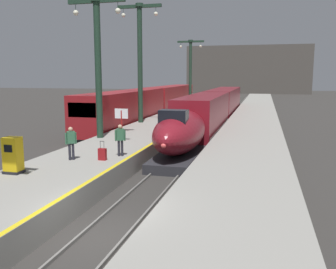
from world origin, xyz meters
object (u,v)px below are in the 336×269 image
object	(u,v)px
passenger_near_edge	(71,141)
regional_train_adjacent	(153,102)
passenger_mid_platform	(120,138)
ticket_machine_yellow	(13,157)
departure_info_board	(122,118)
station_column_mid	(98,55)
station_column_distant	(190,66)
station_column_far	(140,53)
rolling_suitcase	(102,154)
highspeed_train_main	(213,109)

from	to	relation	value
passenger_near_edge	regional_train_adjacent	bearing A→B (deg)	97.98
passenger_near_edge	passenger_mid_platform	distance (m)	2.54
ticket_machine_yellow	passenger_mid_platform	bearing A→B (deg)	54.09
regional_train_adjacent	departure_info_board	bearing A→B (deg)	-78.65
station_column_mid	station_column_distant	distance (m)	32.29
station_column_mid	passenger_mid_platform	distance (m)	7.83
station_column_mid	passenger_near_edge	size ratio (longest dim) A/B	5.51
passenger_mid_platform	departure_info_board	xyz separation A→B (m)	(-1.62, 4.33, 0.52)
station_column_far	passenger_near_edge	size ratio (longest dim) A/B	6.19
passenger_mid_platform	departure_info_board	world-z (taller)	departure_info_board
regional_train_adjacent	rolling_suitcase	size ratio (longest dim) A/B	37.27
departure_info_board	highspeed_train_main	bearing A→B (deg)	75.23
ticket_machine_yellow	highspeed_train_main	bearing A→B (deg)	76.84
regional_train_adjacent	departure_info_board	world-z (taller)	regional_train_adjacent
departure_info_board	passenger_mid_platform	bearing A→B (deg)	-69.45
station_column_mid	station_column_far	xyz separation A→B (m)	(0.00, 8.76, 0.61)
station_column_distant	passenger_mid_platform	distance (m)	37.98
ticket_machine_yellow	departure_info_board	bearing A→B (deg)	79.63
passenger_near_edge	departure_info_board	size ratio (longest dim) A/B	0.80
highspeed_train_main	regional_train_adjacent	size ratio (longest dim) A/B	1.07
highspeed_train_main	station_column_distant	size ratio (longest dim) A/B	4.15
passenger_near_edge	rolling_suitcase	bearing A→B (deg)	12.44
station_column_far	ticket_machine_yellow	size ratio (longest dim) A/B	6.54
station_column_mid	passenger_mid_platform	world-z (taller)	station_column_mid
regional_train_adjacent	station_column_far	bearing A→B (deg)	-78.76
highspeed_train_main	rolling_suitcase	world-z (taller)	highspeed_train_main
rolling_suitcase	passenger_near_edge	bearing A→B (deg)	-167.56
station_column_far	departure_info_board	world-z (taller)	station_column_far
regional_train_adjacent	passenger_mid_platform	xyz separation A→B (m)	(5.78, -25.06, -0.09)
station_column_far	rolling_suitcase	size ratio (longest dim) A/B	10.66
passenger_near_edge	departure_info_board	xyz separation A→B (m)	(0.44, 5.82, 0.52)
station_column_distant	station_column_far	bearing A→B (deg)	-90.00
ticket_machine_yellow	passenger_near_edge	bearing A→B (deg)	68.46
station_column_far	passenger_mid_platform	xyz separation A→B (m)	(3.58, -13.99, -5.21)
highspeed_train_main	departure_info_board	distance (m)	15.48
regional_train_adjacent	ticket_machine_yellow	bearing A→B (deg)	-85.06
station_column_distant	departure_info_board	size ratio (longest dim) A/B	4.47
highspeed_train_main	station_column_distant	distance (m)	19.76
passenger_mid_platform	ticket_machine_yellow	world-z (taller)	passenger_mid_platform
highspeed_train_main	passenger_near_edge	distance (m)	21.23
highspeed_train_main	station_column_mid	bearing A→B (deg)	-112.77
station_column_far	passenger_near_edge	xyz separation A→B (m)	(1.52, -15.48, -5.21)
station_column_mid	departure_info_board	bearing A→B (deg)	-24.70
station_column_mid	passenger_mid_platform	xyz separation A→B (m)	(3.58, -5.23, -4.60)
passenger_near_edge	ticket_machine_yellow	xyz separation A→B (m)	(-1.17, -2.97, -0.25)
passenger_near_edge	ticket_machine_yellow	bearing A→B (deg)	-111.54
highspeed_train_main	rolling_suitcase	size ratio (longest dim) A/B	40.03
highspeed_train_main	station_column_far	world-z (taller)	station_column_far
station_column_far	rolling_suitcase	xyz separation A→B (m)	(3.06, -15.14, -5.90)
regional_train_adjacent	rolling_suitcase	bearing A→B (deg)	-78.65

